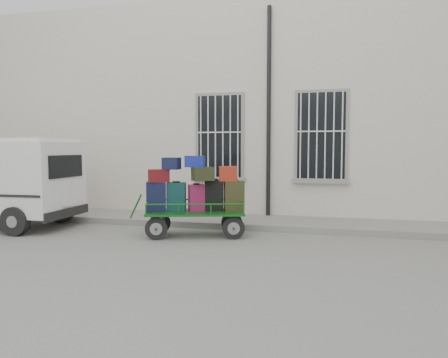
% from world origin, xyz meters
% --- Properties ---
extents(ground, '(80.00, 80.00, 0.00)m').
position_xyz_m(ground, '(0.00, 0.00, 0.00)').
color(ground, slate).
rests_on(ground, ground).
extents(building, '(24.00, 5.15, 6.00)m').
position_xyz_m(building, '(0.00, 5.50, 3.00)').
color(building, beige).
rests_on(building, ground).
extents(sidewalk, '(24.00, 1.70, 0.15)m').
position_xyz_m(sidewalk, '(0.00, 2.20, 0.07)').
color(sidewalk, gray).
rests_on(sidewalk, ground).
extents(luggage_cart, '(2.53, 1.52, 1.77)m').
position_xyz_m(luggage_cart, '(-0.30, 0.49, 0.88)').
color(luggage_cart, black).
rests_on(luggage_cart, ground).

